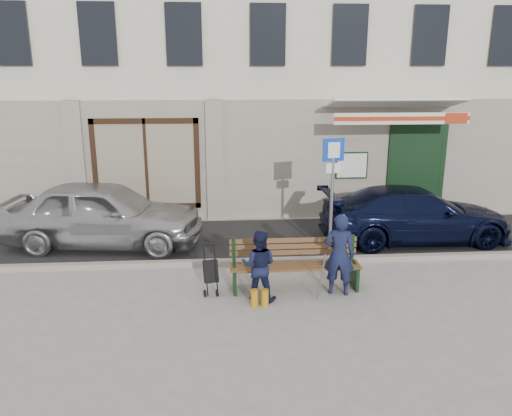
{
  "coord_description": "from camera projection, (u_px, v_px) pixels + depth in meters",
  "views": [
    {
      "loc": [
        -1.26,
        -8.25,
        3.91
      ],
      "look_at": [
        -0.54,
        1.6,
        1.2
      ],
      "focal_mm": 35.0,
      "sensor_mm": 36.0,
      "label": 1
    }
  ],
  "objects": [
    {
      "name": "asphalt_lane",
      "position": [
        274.0,
        239.0,
        12.04
      ],
      "size": [
        60.0,
        3.2,
        0.01
      ],
      "primitive_type": "cube",
      "color": "#282828",
      "rests_on": "ground"
    },
    {
      "name": "stroller",
      "position": [
        211.0,
        272.0,
        9.03
      ],
      "size": [
        0.3,
        0.4,
        0.89
      ],
      "rotation": [
        0.0,
        0.0,
        0.24
      ],
      "color": "black",
      "rests_on": "ground"
    },
    {
      "name": "car_navy",
      "position": [
        415.0,
        215.0,
        11.78
      ],
      "size": [
        4.47,
        1.88,
        1.29
      ],
      "primitive_type": "imported",
      "rotation": [
        0.0,
        0.0,
        1.59
      ],
      "color": "black",
      "rests_on": "ground"
    },
    {
      "name": "ground",
      "position": [
        292.0,
        294.0,
        9.06
      ],
      "size": [
        80.0,
        80.0,
        0.0
      ],
      "primitive_type": "plane",
      "color": "#9E9991",
      "rests_on": "ground"
    },
    {
      "name": "building",
      "position": [
        258.0,
        37.0,
        15.88
      ],
      "size": [
        20.0,
        8.27,
        10.0
      ],
      "color": "beige",
      "rests_on": "ground"
    },
    {
      "name": "curb",
      "position": [
        282.0,
        261.0,
        10.49
      ],
      "size": [
        60.0,
        0.18,
        0.12
      ],
      "primitive_type": "cube",
      "color": "#9E9384",
      "rests_on": "ground"
    },
    {
      "name": "bench",
      "position": [
        293.0,
        265.0,
        9.19
      ],
      "size": [
        2.4,
        1.17,
        0.98
      ],
      "color": "brown",
      "rests_on": "ground"
    },
    {
      "name": "car_silver",
      "position": [
        103.0,
        214.0,
        11.4
      ],
      "size": [
        4.69,
        2.35,
        1.53
      ],
      "primitive_type": "imported",
      "rotation": [
        0.0,
        0.0,
        1.45
      ],
      "color": "#B4B4B9",
      "rests_on": "ground"
    },
    {
      "name": "woman",
      "position": [
        259.0,
        265.0,
        8.71
      ],
      "size": [
        0.73,
        0.63,
        1.28
      ],
      "primitive_type": "imported",
      "rotation": [
        0.0,
        0.0,
        2.88
      ],
      "color": "#121733",
      "rests_on": "ground"
    },
    {
      "name": "parking_sign",
      "position": [
        332.0,
        179.0,
        10.52
      ],
      "size": [
        0.47,
        0.14,
        2.57
      ],
      "rotation": [
        0.0,
        0.0,
        0.22
      ],
      "color": "gray",
      "rests_on": "ground"
    },
    {
      "name": "man",
      "position": [
        339.0,
        254.0,
        8.9
      ],
      "size": [
        0.62,
        0.49,
        1.51
      ],
      "primitive_type": "imported",
      "rotation": [
        0.0,
        0.0,
        2.89
      ],
      "color": "#141A39",
      "rests_on": "ground"
    }
  ]
}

